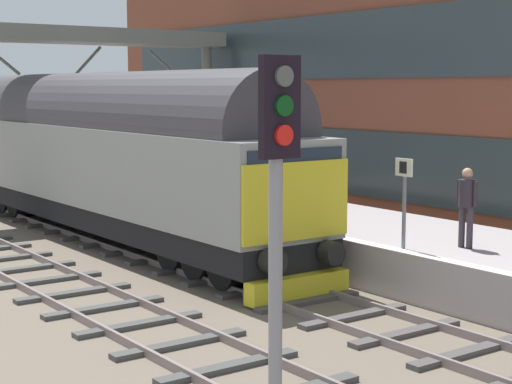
% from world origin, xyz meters
% --- Properties ---
extents(ground_plane, '(140.00, 140.00, 0.00)m').
position_xyz_m(ground_plane, '(0.00, 0.00, 0.00)').
color(ground_plane, '#685C4E').
rests_on(ground_plane, ground).
extents(track_main, '(2.50, 60.00, 0.15)m').
position_xyz_m(track_main, '(0.00, 0.00, 0.05)').
color(track_main, gray).
rests_on(track_main, ground).
extents(track_adjacent_west, '(2.50, 60.00, 0.15)m').
position_xyz_m(track_adjacent_west, '(-3.48, 0.00, 0.06)').
color(track_adjacent_west, gray).
rests_on(track_adjacent_west, ground).
extents(station_platform, '(4.00, 44.00, 1.01)m').
position_xyz_m(station_platform, '(3.60, 0.00, 0.50)').
color(station_platform, '#A29799').
rests_on(station_platform, ground).
extents(station_building, '(4.25, 36.41, 10.71)m').
position_xyz_m(station_building, '(9.30, 0.61, 5.36)').
color(station_building, brown).
rests_on(station_building, ground).
extents(diesel_locomotive, '(2.74, 18.15, 4.68)m').
position_xyz_m(diesel_locomotive, '(0.00, 6.59, 2.48)').
color(diesel_locomotive, black).
rests_on(diesel_locomotive, ground).
extents(signal_post_near, '(0.44, 0.22, 4.59)m').
position_xyz_m(signal_post_near, '(-5.48, -8.82, 2.94)').
color(signal_post_near, gray).
rests_on(signal_post_near, ground).
extents(platform_number_sign, '(0.10, 0.44, 1.84)m').
position_xyz_m(platform_number_sign, '(1.92, -3.36, 2.24)').
color(platform_number_sign, slate).
rests_on(platform_number_sign, station_platform).
extents(waiting_passenger, '(0.35, 0.51, 1.64)m').
position_xyz_m(waiting_passenger, '(3.04, -4.03, 1.99)').
color(waiting_passenger, '#372F37').
rests_on(waiting_passenger, station_platform).
extents(overhead_footbridge, '(12.78, 2.00, 6.22)m').
position_xyz_m(overhead_footbridge, '(0.31, 11.18, 5.64)').
color(overhead_footbridge, slate).
rests_on(overhead_footbridge, ground).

